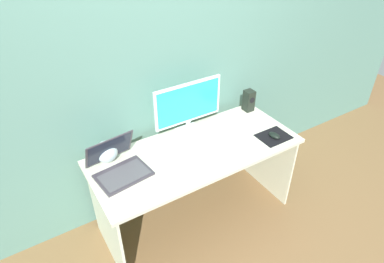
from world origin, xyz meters
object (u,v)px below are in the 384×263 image
Objects in this scene: monitor at (188,105)px; fishbowl at (106,152)px; laptop at (119,166)px; mouse at (274,135)px; keyboard_external at (222,160)px; speaker_right at (249,101)px.

monitor reaches higher than fishbowl.
laptop is 0.17m from fishbowl.
mouse is (0.52, -0.44, -0.22)m from monitor.
monitor is 0.71m from laptop.
speaker_right is at bearing 36.77° from keyboard_external.
monitor is 3.02× the size of speaker_right.
speaker_right is 1.20× the size of fishbowl.
fishbowl is at bearing 152.47° from mouse.
speaker_right is (0.62, -0.00, -0.14)m from monitor.
mouse is (1.19, -0.26, -0.03)m from laptop.
laptop is 1.22m from mouse.
speaker_right is 0.77m from keyboard_external.
laptop is at bearing -81.29° from fishbowl.
speaker_right is at bearing 7.73° from laptop.
fishbowl is at bearing 147.78° from keyboard_external.
monitor is at bearing 179.62° from speaker_right.
fishbowl reaches higher than keyboard_external.
keyboard_external is (0.69, -0.44, -0.07)m from fishbowl.
keyboard_external is 0.52m from mouse.
laptop is 0.91× the size of keyboard_external.
mouse is at bearing -102.36° from speaker_right.
monitor is at bearing 90.52° from keyboard_external.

